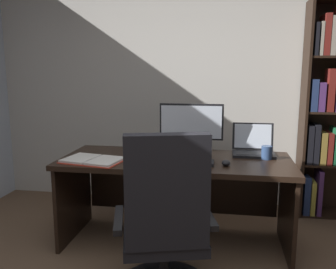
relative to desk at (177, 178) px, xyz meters
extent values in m
cube|color=beige|center=(0.13, 0.98, 0.77)|extent=(5.03, 0.12, 2.61)
cube|color=black|center=(0.00, -0.08, 0.17)|extent=(1.83, 0.75, 0.04)
cube|color=black|center=(-0.88, -0.08, -0.19)|extent=(0.03, 0.69, 0.68)
cube|color=black|center=(0.88, -0.08, -0.19)|extent=(0.03, 0.69, 0.68)
cube|color=black|center=(0.00, 0.27, -0.16)|extent=(1.71, 0.03, 0.48)
cube|color=black|center=(1.13, 0.75, 0.50)|extent=(0.02, 0.30, 2.05)
cube|color=navy|center=(1.19, 0.70, -0.32)|extent=(0.06, 0.17, 0.37)
cube|color=gold|center=(1.25, 0.71, -0.34)|extent=(0.04, 0.20, 0.33)
cube|color=#512D66|center=(1.31, 0.72, -0.29)|extent=(0.04, 0.23, 0.44)
cube|color=black|center=(1.18, 0.69, 0.18)|extent=(0.05, 0.17, 0.37)
cube|color=black|center=(1.24, 0.73, 0.19)|extent=(0.05, 0.24, 0.38)
cube|color=olive|center=(1.31, 0.72, 0.15)|extent=(0.05, 0.22, 0.31)
cube|color=maroon|center=(1.36, 0.72, 0.15)|extent=(0.05, 0.23, 0.31)
cube|color=#195633|center=(1.41, 0.73, 0.17)|extent=(0.03, 0.24, 0.35)
cube|color=navy|center=(1.19, 0.71, 0.65)|extent=(0.06, 0.21, 0.30)
cube|color=#512D66|center=(1.26, 0.72, 0.64)|extent=(0.06, 0.22, 0.27)
cube|color=maroon|center=(1.33, 0.69, 0.70)|extent=(0.06, 0.17, 0.39)
cube|color=#512D66|center=(1.39, 0.71, 0.66)|extent=(0.03, 0.20, 0.31)
cube|color=black|center=(1.17, 0.70, 1.16)|extent=(0.03, 0.18, 0.29)
cube|color=gray|center=(1.22, 0.72, 1.16)|extent=(0.03, 0.22, 0.30)
cube|color=maroon|center=(1.26, 0.73, 1.20)|extent=(0.05, 0.24, 0.37)
cube|color=gray|center=(1.32, 0.70, 1.19)|extent=(0.05, 0.19, 0.34)
cylinder|color=black|center=(0.02, -0.76, -0.33)|extent=(0.06, 0.06, 0.30)
cube|color=black|center=(0.02, -0.76, -0.15)|extent=(0.61, 0.59, 0.07)
cube|color=black|center=(0.07, -0.96, 0.22)|extent=(0.48, 0.22, 0.66)
cube|color=black|center=(-0.25, -0.84, -0.02)|extent=(0.15, 0.38, 0.04)
cube|color=black|center=(0.29, -0.69, -0.02)|extent=(0.15, 0.38, 0.04)
cube|color=black|center=(0.10, 0.17, 0.20)|extent=(0.22, 0.16, 0.02)
cylinder|color=black|center=(0.10, 0.17, 0.25)|extent=(0.04, 0.04, 0.09)
cube|color=black|center=(0.10, 0.18, 0.45)|extent=(0.54, 0.02, 0.31)
cube|color=silver|center=(0.10, 0.16, 0.45)|extent=(0.51, 0.00, 0.28)
cube|color=black|center=(0.62, 0.13, 0.20)|extent=(0.34, 0.24, 0.02)
cube|color=#2D2D30|center=(0.62, 0.11, 0.21)|extent=(0.29, 0.13, 0.00)
cube|color=black|center=(0.62, 0.27, 0.32)|extent=(0.34, 0.05, 0.23)
cube|color=silver|center=(0.62, 0.27, 0.32)|extent=(0.31, 0.04, 0.20)
cube|color=black|center=(0.10, -0.23, 0.20)|extent=(0.42, 0.15, 0.02)
ellipsoid|color=black|center=(0.40, -0.23, 0.21)|extent=(0.06, 0.10, 0.04)
cube|color=black|center=(-0.33, 0.15, 0.19)|extent=(0.14, 0.12, 0.01)
cube|color=black|center=(-0.33, 0.10, 0.21)|extent=(0.25, 0.01, 0.01)
cube|color=#2D84C6|center=(-0.33, 0.24, 0.26)|extent=(0.28, 0.19, 0.09)
cube|color=silver|center=(-0.33, 0.24, 0.27)|extent=(0.26, 0.17, 0.08)
cube|color=#DB422D|center=(-0.73, -0.25, 0.19)|extent=(0.28, 0.33, 0.01)
cube|color=#DB422D|center=(-0.51, -0.30, 0.19)|extent=(0.28, 0.33, 0.01)
cube|color=silver|center=(-0.73, -0.25, 0.20)|extent=(0.26, 0.32, 0.02)
cube|color=silver|center=(-0.51, -0.30, 0.20)|extent=(0.26, 0.32, 0.02)
cylinder|color=#B7B7BC|center=(-0.62, -0.28, 0.20)|extent=(0.07, 0.27, 0.02)
cube|color=silver|center=(-0.21, -0.08, 0.19)|extent=(0.15, 0.21, 0.01)
cylinder|color=black|center=(-0.19, -0.08, 0.20)|extent=(0.14, 0.01, 0.01)
cylinder|color=#334C7A|center=(0.72, 0.02, 0.24)|extent=(0.08, 0.08, 0.11)
camera|label=1|loc=(0.38, -2.82, 0.88)|focal=38.03mm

